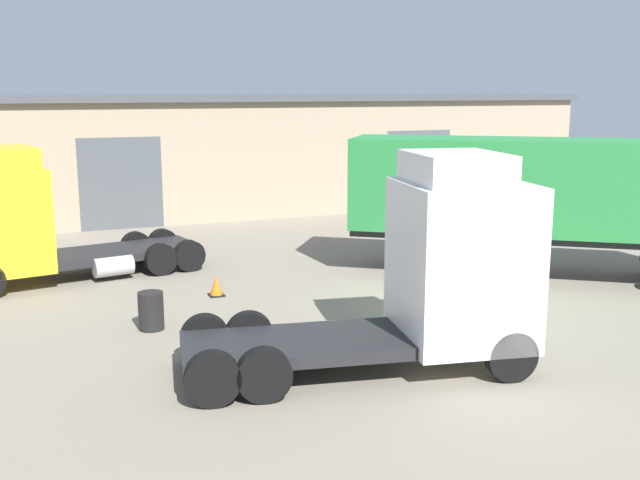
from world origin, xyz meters
TOP-DOWN VIEW (x-y plane):
  - ground_plane at (0.00, 0.00)m, footprint 60.00×60.00m
  - warehouse_building at (0.00, 17.25)m, footprint 30.55×7.02m
  - tractor_unit_white at (-2.83, -3.53)m, footprint 7.02×3.62m
  - container_trailer_green at (3.65, 1.64)m, footprint 10.17×8.31m
  - tractor_unit_yellow at (-10.34, 6.31)m, footprint 7.12×3.72m
  - oil_drum at (-7.71, 0.85)m, footprint 0.58×0.58m
  - traffic_cone at (-5.62, 3.07)m, footprint 0.40×0.40m

SIDE VIEW (x-z plane):
  - ground_plane at x=0.00m, z-range 0.00..0.00m
  - traffic_cone at x=-5.62m, z-range -0.02..0.53m
  - oil_drum at x=-7.71m, z-range 0.00..0.88m
  - tractor_unit_yellow at x=-10.34m, z-range -0.13..3.75m
  - tractor_unit_white at x=-2.83m, z-range -0.13..4.11m
  - container_trailer_green at x=3.65m, z-range 0.56..4.58m
  - warehouse_building at x=0.00m, z-range 0.01..5.17m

